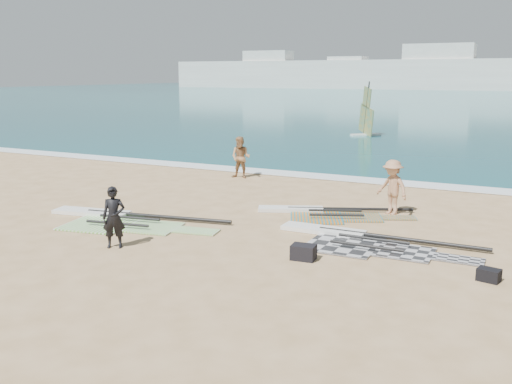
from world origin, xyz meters
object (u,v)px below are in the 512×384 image
at_px(gear_bag_near, 303,252).
at_px(gear_bag_far, 489,275).
at_px(beachgoer_mid, 392,187).
at_px(rig_orange, 321,213).
at_px(rig_green, 117,219).
at_px(person_wetsuit, 114,217).
at_px(beachgoer_left, 241,157).
at_px(rig_grey, 357,240).

bearing_deg(gear_bag_near, gear_bag_far, 5.90).
xyz_separation_m(gear_bag_near, beachgoer_mid, (0.80, 5.38, 0.68)).
bearing_deg(rig_orange, rig_green, -169.76).
xyz_separation_m(person_wetsuit, beachgoer_mid, (5.45, 6.63, 0.08)).
bearing_deg(rig_orange, beachgoer_left, 115.97).
relative_size(rig_grey, gear_bag_near, 9.84).
distance_m(gear_bag_near, person_wetsuit, 4.84).
distance_m(rig_grey, beachgoer_mid, 3.51).
bearing_deg(rig_grey, rig_orange, 127.96).
bearing_deg(gear_bag_far, person_wetsuit, -169.17).
bearing_deg(beachgoer_mid, person_wetsuit, -103.06).
bearing_deg(gear_bag_near, person_wetsuit, -164.98).
xyz_separation_m(beachgoer_left, beachgoer_mid, (7.21, -3.50, -0.01)).
bearing_deg(beachgoer_left, gear_bag_far, -44.96).
xyz_separation_m(rig_grey, beachgoer_mid, (0.08, 3.41, 0.81)).
distance_m(rig_grey, rig_orange, 3.00).
xyz_separation_m(rig_orange, gear_bag_far, (5.20, -3.91, 0.09)).
height_order(rig_green, rig_orange, rig_green).
distance_m(gear_bag_near, beachgoer_left, 10.97).
relative_size(rig_grey, person_wetsuit, 3.52).
relative_size(rig_orange, gear_bag_far, 10.88).
bearing_deg(gear_bag_far, beachgoer_left, 141.08).
relative_size(rig_grey, beachgoer_mid, 3.21).
height_order(rig_grey, beachgoer_mid, beachgoer_mid).
xyz_separation_m(rig_grey, beachgoer_left, (-7.13, 6.91, 0.83)).
height_order(rig_orange, beachgoer_left, beachgoer_left).
xyz_separation_m(gear_bag_far, beachgoer_left, (-10.48, 8.46, 0.74)).
height_order(rig_grey, rig_orange, rig_grey).
xyz_separation_m(rig_grey, gear_bag_far, (3.35, -1.55, 0.09)).
bearing_deg(gear_bag_near, beachgoer_mid, 81.50).
xyz_separation_m(rig_green, beachgoer_left, (-0.05, 8.01, 0.83)).
relative_size(rig_orange, beachgoer_left, 2.83).
relative_size(rig_green, rig_orange, 1.20).
relative_size(rig_orange, person_wetsuit, 3.15).
xyz_separation_m(rig_grey, gear_bag_near, (-0.72, -1.97, 0.13)).
relative_size(person_wetsuit, beachgoer_mid, 0.91).
xyz_separation_m(gear_bag_near, gear_bag_far, (4.07, 0.42, -0.04)).
height_order(gear_bag_near, beachgoer_mid, beachgoer_mid).
height_order(rig_green, gear_bag_far, gear_bag_far).
xyz_separation_m(rig_green, person_wetsuit, (1.71, -2.12, 0.74)).
relative_size(gear_bag_near, person_wetsuit, 0.36).
distance_m(rig_green, beachgoer_mid, 8.50).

